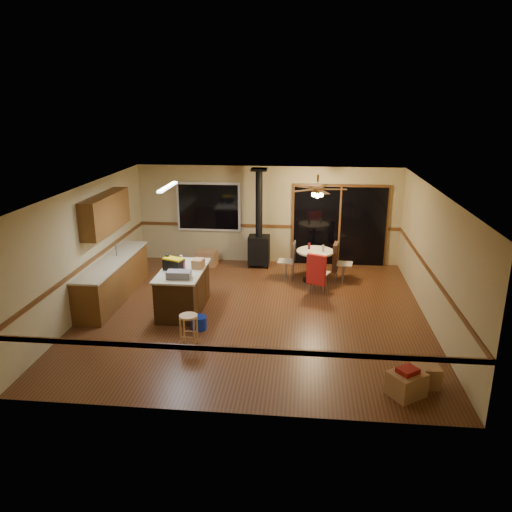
# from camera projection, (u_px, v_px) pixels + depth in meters

# --- Properties ---
(floor) EXTENTS (7.00, 7.00, 0.00)m
(floor) POSITION_uv_depth(u_px,v_px,m) (255.00, 313.00, 10.40)
(floor) COLOR #532D17
(floor) RESTS_ON ground
(ceiling) EXTENTS (7.00, 7.00, 0.00)m
(ceiling) POSITION_uv_depth(u_px,v_px,m) (254.00, 189.00, 9.62)
(ceiling) COLOR silver
(ceiling) RESTS_ON ground
(wall_back) EXTENTS (7.00, 0.00, 7.00)m
(wall_back) POSITION_uv_depth(u_px,v_px,m) (268.00, 215.00, 13.33)
(wall_back) COLOR tan
(wall_back) RESTS_ON ground
(wall_front) EXTENTS (7.00, 0.00, 7.00)m
(wall_front) POSITION_uv_depth(u_px,v_px,m) (228.00, 330.00, 6.69)
(wall_front) COLOR tan
(wall_front) RESTS_ON ground
(wall_left) EXTENTS (0.00, 7.00, 7.00)m
(wall_left) POSITION_uv_depth(u_px,v_px,m) (87.00, 248.00, 10.35)
(wall_left) COLOR tan
(wall_left) RESTS_ON ground
(wall_right) EXTENTS (0.00, 7.00, 7.00)m
(wall_right) POSITION_uv_depth(u_px,v_px,m) (434.00, 259.00, 9.67)
(wall_right) COLOR tan
(wall_right) RESTS_ON ground
(chair_rail) EXTENTS (7.00, 7.00, 0.08)m
(chair_rail) POSITION_uv_depth(u_px,v_px,m) (255.00, 267.00, 10.10)
(chair_rail) COLOR #593316
(chair_rail) RESTS_ON ground
(window) EXTENTS (1.72, 0.10, 1.32)m
(window) POSITION_uv_depth(u_px,v_px,m) (209.00, 207.00, 13.38)
(window) COLOR black
(window) RESTS_ON ground
(sliding_door) EXTENTS (2.52, 0.10, 2.10)m
(sliding_door) POSITION_uv_depth(u_px,v_px,m) (339.00, 226.00, 13.18)
(sliding_door) COLOR black
(sliding_door) RESTS_ON ground
(lower_cabinets) EXTENTS (0.60, 3.00, 0.86)m
(lower_cabinets) POSITION_uv_depth(u_px,v_px,m) (114.00, 280.00, 11.05)
(lower_cabinets) COLOR brown
(lower_cabinets) RESTS_ON ground
(countertop) EXTENTS (0.64, 3.04, 0.04)m
(countertop) POSITION_uv_depth(u_px,v_px,m) (112.00, 261.00, 10.92)
(countertop) COLOR beige
(countertop) RESTS_ON lower_cabinets
(upper_cabinets) EXTENTS (0.35, 2.00, 0.80)m
(upper_cabinets) POSITION_uv_depth(u_px,v_px,m) (106.00, 213.00, 10.81)
(upper_cabinets) COLOR brown
(upper_cabinets) RESTS_ON ground
(kitchen_island) EXTENTS (0.88, 1.68, 0.90)m
(kitchen_island) POSITION_uv_depth(u_px,v_px,m) (183.00, 290.00, 10.41)
(kitchen_island) COLOR #321E0C
(kitchen_island) RESTS_ON ground
(wood_stove) EXTENTS (0.55, 0.50, 2.52)m
(wood_stove) POSITION_uv_depth(u_px,v_px,m) (259.00, 240.00, 13.10)
(wood_stove) COLOR black
(wood_stove) RESTS_ON ground
(ceiling_fan) EXTENTS (0.24, 0.24, 0.55)m
(ceiling_fan) POSITION_uv_depth(u_px,v_px,m) (318.00, 191.00, 11.57)
(ceiling_fan) COLOR brown
(ceiling_fan) RESTS_ON ceiling
(fluorescent_strip) EXTENTS (0.10, 1.20, 0.04)m
(fluorescent_strip) POSITION_uv_depth(u_px,v_px,m) (168.00, 187.00, 10.09)
(fluorescent_strip) COLOR white
(fluorescent_strip) RESTS_ON ceiling
(toolbox_grey) EXTENTS (0.48, 0.28, 0.15)m
(toolbox_grey) POSITION_uv_depth(u_px,v_px,m) (179.00, 275.00, 9.77)
(toolbox_grey) COLOR slate
(toolbox_grey) RESTS_ON kitchen_island
(toolbox_black) EXTENTS (0.47, 0.37, 0.23)m
(toolbox_black) POSITION_uv_depth(u_px,v_px,m) (174.00, 265.00, 10.20)
(toolbox_black) COLOR black
(toolbox_black) RESTS_ON kitchen_island
(toolbox_yellow_lid) EXTENTS (0.47, 0.36, 0.03)m
(toolbox_yellow_lid) POSITION_uv_depth(u_px,v_px,m) (173.00, 259.00, 10.16)
(toolbox_yellow_lid) COLOR gold
(toolbox_yellow_lid) RESTS_ON toolbox_black
(box_on_island) EXTENTS (0.24, 0.31, 0.19)m
(box_on_island) POSITION_uv_depth(u_px,v_px,m) (198.00, 264.00, 10.36)
(box_on_island) COLOR #9D7045
(box_on_island) RESTS_ON kitchen_island
(bottle_dark) EXTENTS (0.09, 0.09, 0.30)m
(bottle_dark) POSITION_uv_depth(u_px,v_px,m) (168.00, 262.00, 10.31)
(bottle_dark) COLOR black
(bottle_dark) RESTS_ON kitchen_island
(bottle_pink) EXTENTS (0.08, 0.08, 0.21)m
(bottle_pink) POSITION_uv_depth(u_px,v_px,m) (183.00, 266.00, 10.18)
(bottle_pink) COLOR #D84C8C
(bottle_pink) RESTS_ON kitchen_island
(bottle_white) EXTENTS (0.06, 0.06, 0.17)m
(bottle_white) POSITION_uv_depth(u_px,v_px,m) (181.00, 259.00, 10.70)
(bottle_white) COLOR white
(bottle_white) RESTS_ON kitchen_island
(bar_stool) EXTENTS (0.42, 0.42, 0.59)m
(bar_stool) POSITION_uv_depth(u_px,v_px,m) (189.00, 330.00, 8.93)
(bar_stool) COLOR tan
(bar_stool) RESTS_ON floor
(blue_bucket) EXTENTS (0.35, 0.35, 0.26)m
(blue_bucket) POSITION_uv_depth(u_px,v_px,m) (199.00, 323.00, 9.63)
(blue_bucket) COLOR #0C27AA
(blue_bucket) RESTS_ON floor
(dining_table) EXTENTS (0.90, 0.90, 0.78)m
(dining_table) POSITION_uv_depth(u_px,v_px,m) (315.00, 260.00, 12.07)
(dining_table) COLOR black
(dining_table) RESTS_ON ground
(glass_red) EXTENTS (0.08, 0.08, 0.16)m
(glass_red) POSITION_uv_depth(u_px,v_px,m) (309.00, 246.00, 12.08)
(glass_red) COLOR #590C14
(glass_red) RESTS_ON dining_table
(glass_cream) EXTENTS (0.08, 0.08, 0.15)m
(glass_cream) POSITION_uv_depth(u_px,v_px,m) (323.00, 248.00, 11.91)
(glass_cream) COLOR beige
(glass_cream) RESTS_ON dining_table
(chair_left) EXTENTS (0.44, 0.43, 0.51)m
(chair_left) POSITION_uv_depth(u_px,v_px,m) (291.00, 256.00, 12.20)
(chair_left) COLOR tan
(chair_left) RESTS_ON ground
(chair_near) EXTENTS (0.57, 0.59, 0.70)m
(chair_near) POSITION_uv_depth(u_px,v_px,m) (317.00, 269.00, 11.22)
(chair_near) COLOR tan
(chair_near) RESTS_ON ground
(chair_right) EXTENTS (0.52, 0.49, 0.70)m
(chair_right) POSITION_uv_depth(u_px,v_px,m) (337.00, 257.00, 12.08)
(chair_right) COLOR tan
(chair_right) RESTS_ON ground
(box_under_window) EXTENTS (0.55, 0.46, 0.41)m
(box_under_window) POSITION_uv_depth(u_px,v_px,m) (207.00, 258.00, 13.32)
(box_under_window) COLOR #9D7045
(box_under_window) RESTS_ON floor
(box_corner_a) EXTENTS (0.65, 0.63, 0.38)m
(box_corner_a) POSITION_uv_depth(u_px,v_px,m) (406.00, 384.00, 7.45)
(box_corner_a) COLOR #9D7045
(box_corner_a) RESTS_ON floor
(box_corner_b) EXTENTS (0.45, 0.40, 0.34)m
(box_corner_b) POSITION_uv_depth(u_px,v_px,m) (425.00, 375.00, 7.72)
(box_corner_b) COLOR #9D7045
(box_corner_b) RESTS_ON floor
(box_small_red) EXTENTS (0.37, 0.36, 0.08)m
(box_small_red) POSITION_uv_depth(u_px,v_px,m) (408.00, 371.00, 7.38)
(box_small_red) COLOR maroon
(box_small_red) RESTS_ON box_corner_a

